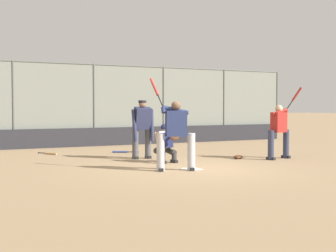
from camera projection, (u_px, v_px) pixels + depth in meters
name	position (u px, v px, depth m)	size (l,w,h in m)	color
ground_plane	(191.00, 169.00, 11.72)	(160.00, 160.00, 0.00)	#9E7F5B
home_plate_marker	(191.00, 169.00, 11.72)	(0.43, 0.43, 0.01)	white
backstop_fence	(94.00, 103.00, 18.59)	(18.62, 0.08, 3.27)	#515651
padding_wall	(95.00, 137.00, 18.56)	(18.17, 0.18, 0.72)	#28282D
bleachers_beyond	(18.00, 132.00, 19.73)	(12.98, 2.50, 1.48)	slate
batter_at_plate	(176.00, 133.00, 11.39)	(0.92, 0.88, 2.29)	#B7B7BC
catcher_behind_plate	(166.00, 143.00, 13.07)	(0.58, 0.69, 1.09)	#333333
umpire_home	(142.00, 127.00, 13.99)	(0.72, 0.44, 1.77)	#4C4C51
batter_on_deck	(279.00, 130.00, 13.95)	(1.09, 0.55, 2.16)	#2D334C
spare_bat_near_backstop	(50.00, 153.00, 15.31)	(0.48, 0.73, 0.07)	black
spare_bat_by_padding	(122.00, 152.00, 15.86)	(0.80, 0.51, 0.07)	black
fielding_glove_on_dirt	(238.00, 157.00, 14.02)	(0.31, 0.24, 0.11)	#56331E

